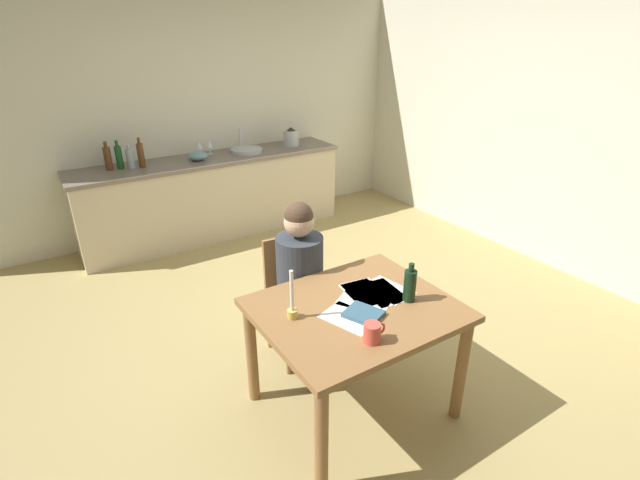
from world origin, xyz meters
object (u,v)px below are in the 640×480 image
object	(u,v)px
dining_table	(355,323)
wine_glass_by_kettle	(199,146)
book_magazine	(363,314)
wine_glass_near_sink	(209,144)
bottle_wine_red	(130,158)
bottle_sauce	(141,155)
candlestick	(292,305)
mixing_bowl	(198,156)
bottle_vinegar	(119,157)
wine_bottle_on_table	(410,285)
stovetop_kettle	(291,137)
chair_at_table	(295,291)
sink_unit	(246,150)
person_seated	(304,278)
bottle_oil	(108,158)
coffee_mug	(372,333)

from	to	relation	value
dining_table	wine_glass_by_kettle	xyz separation A→B (m)	(0.23, 3.24, 0.37)
book_magazine	wine_glass_near_sink	bearing A→B (deg)	60.02
bottle_wine_red	bottle_sauce	bearing A→B (deg)	-2.46
candlestick	mixing_bowl	bearing A→B (deg)	80.29
candlestick	bottle_vinegar	distance (m)	3.06
bottle_sauce	book_magazine	bearing A→B (deg)	-82.65
wine_bottle_on_table	stovetop_kettle	xyz separation A→B (m)	(1.00, 3.19, 0.15)
wine_bottle_on_table	bottle_sauce	xyz separation A→B (m)	(-0.74, 3.19, 0.18)
chair_at_table	bottle_vinegar	xyz separation A→B (m)	(-0.62, 2.44, 0.53)
bottle_wine_red	mixing_bowl	xyz separation A→B (m)	(0.68, -0.05, -0.06)
sink_unit	wine_glass_by_kettle	distance (m)	0.53
person_seated	wine_bottle_on_table	size ratio (longest dim) A/B	4.94
wine_glass_near_sink	stovetop_kettle	bearing A→B (deg)	-8.86
bottle_oil	bottle_vinegar	world-z (taller)	bottle_vinegar
sink_unit	bottle_oil	xyz separation A→B (m)	(-1.46, 0.07, 0.10)
bottle_oil	wine_glass_near_sink	xyz separation A→B (m)	(1.08, 0.07, -0.01)
bottle_vinegar	mixing_bowl	distance (m)	0.78
person_seated	wine_glass_by_kettle	xyz separation A→B (m)	(0.24, 2.68, 0.33)
book_magazine	coffee_mug	bearing A→B (deg)	-139.92
dining_table	wine_glass_near_sink	size ratio (longest dim) A/B	7.21
book_magazine	wine_glass_near_sink	size ratio (longest dim) A/B	1.28
dining_table	stovetop_kettle	distance (m)	3.37
sink_unit	bottle_wine_red	bearing A→B (deg)	179.94
book_magazine	wine_glass_by_kettle	xyz separation A→B (m)	(0.25, 3.33, 0.25)
sink_unit	mixing_bowl	distance (m)	0.59
bottle_sauce	chair_at_table	bearing A→B (deg)	-79.90
bottle_wine_red	mixing_bowl	bearing A→B (deg)	-3.90
stovetop_kettle	candlestick	bearing A→B (deg)	-119.23
stovetop_kettle	wine_bottle_on_table	bearing A→B (deg)	-107.44
sink_unit	bottle_oil	size ratio (longest dim) A/B	1.27
bottle_sauce	wine_glass_by_kettle	xyz separation A→B (m)	(0.66, 0.15, -0.02)
wine_bottle_on_table	bottle_wine_red	world-z (taller)	bottle_wine_red
coffee_mug	stovetop_kettle	bearing A→B (deg)	67.12
wine_glass_by_kettle	bottle_sauce	bearing A→B (deg)	-167.24
person_seated	book_magazine	xyz separation A→B (m)	(-0.00, -0.65, 0.08)
book_magazine	bottle_sauce	bearing A→B (deg)	73.64
book_magazine	bottle_wine_red	bearing A→B (deg)	75.50
chair_at_table	bottle_sauce	xyz separation A→B (m)	(-0.42, 2.38, 0.53)
chair_at_table	person_seated	bearing A→B (deg)	-93.62
book_magazine	stovetop_kettle	bearing A→B (deg)	43.63
chair_at_table	coffee_mug	world-z (taller)	chair_at_table
sink_unit	bottle_oil	world-z (taller)	bottle_oil
person_seated	chair_at_table	bearing A→B (deg)	86.38
person_seated	candlestick	size ratio (longest dim) A/B	4.05
book_magazine	bottle_wine_red	xyz separation A→B (m)	(-0.52, 3.19, 0.24)
bottle_vinegar	book_magazine	bearing A→B (deg)	-79.33
coffee_mug	book_magazine	world-z (taller)	coffee_mug
coffee_mug	wine_glass_near_sink	size ratio (longest dim) A/B	0.84
wine_bottle_on_table	bottle_oil	xyz separation A→B (m)	(-1.04, 3.27, 0.17)
sink_unit	wine_glass_by_kettle	size ratio (longest dim) A/B	2.34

